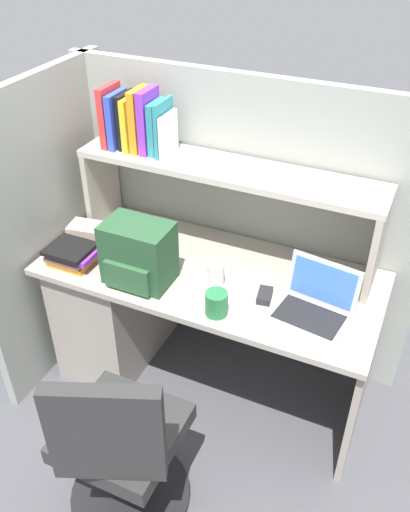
{
  "coord_description": "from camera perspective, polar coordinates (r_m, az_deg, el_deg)",
  "views": [
    {
      "loc": [
        0.83,
        -1.87,
        2.26
      ],
      "look_at": [
        0.0,
        -0.05,
        0.85
      ],
      "focal_mm": 38.24,
      "sensor_mm": 36.0,
      "label": 1
    }
  ],
  "objects": [
    {
      "name": "computer_mouse",
      "position": [
        2.4,
        6.27,
        -4.12
      ],
      "size": [
        0.08,
        0.11,
        0.03
      ],
      "primitive_type": "cube",
      "rotation": [
        0.0,
        0.0,
        0.17
      ],
      "color": "#262628",
      "rests_on": "desk"
    },
    {
      "name": "office_chair",
      "position": [
        2.3,
        -8.75,
        -19.73
      ],
      "size": [
        0.53,
        0.55,
        0.93
      ],
      "rotation": [
        0.0,
        0.0,
        3.53
      ],
      "color": "black",
      "rests_on": "ground_plane"
    },
    {
      "name": "ground_plane",
      "position": [
        3.05,
        0.4,
        -12.64
      ],
      "size": [
        8.0,
        8.0,
        0.0
      ],
      "primitive_type": "plane",
      "color": "#4C4C51"
    },
    {
      "name": "backpack",
      "position": [
        2.44,
        -7.02,
        0.18
      ],
      "size": [
        0.3,
        0.23,
        0.29
      ],
      "color": "#264C2D",
      "rests_on": "desk"
    },
    {
      "name": "cubicle_partition_rear",
      "position": [
        2.82,
        3.63,
        3.36
      ],
      "size": [
        1.84,
        0.05,
        1.55
      ],
      "primitive_type": "cube",
      "color": "#939991",
      "rests_on": "ground_plane"
    },
    {
      "name": "snack_canister",
      "position": [
        2.29,
        1.21,
        -4.98
      ],
      "size": [
        0.1,
        0.1,
        0.11
      ],
      "primitive_type": "cylinder",
      "color": "#26723F",
      "rests_on": "desk"
    },
    {
      "name": "tissue_box",
      "position": [
        2.78,
        -11.76,
        2.26
      ],
      "size": [
        0.24,
        0.15,
        0.1
      ],
      "primitive_type": "cube",
      "rotation": [
        0.0,
        0.0,
        0.16
      ],
      "color": "#BFB299",
      "rests_on": "desk"
    },
    {
      "name": "reference_books_on_shelf",
      "position": [
        2.61,
        -7.14,
        13.74
      ],
      "size": [
        0.34,
        0.17,
        0.3
      ],
      "color": "red",
      "rests_on": "overhead_hutch"
    },
    {
      "name": "overhead_hutch",
      "position": [
        2.52,
        2.38,
        7.32
      ],
      "size": [
        1.44,
        0.28,
        0.45
      ],
      "color": "#B3A99C",
      "rests_on": "desk"
    },
    {
      "name": "paper_cup",
      "position": [
        2.45,
        1.13,
        -1.91
      ],
      "size": [
        0.08,
        0.08,
        0.1
      ],
      "primitive_type": "cylinder",
      "color": "white",
      "rests_on": "desk"
    },
    {
      "name": "desk",
      "position": [
        2.9,
        -6.63,
        -4.82
      ],
      "size": [
        1.6,
        0.7,
        0.73
      ],
      "color": "#AAA093",
      "rests_on": "ground_plane"
    },
    {
      "name": "cubicle_partition_left",
      "position": [
        2.89,
        -15.57,
        2.83
      ],
      "size": [
        0.05,
        1.06,
        1.55
      ],
      "primitive_type": "cube",
      "color": "#939991",
      "rests_on": "ground_plane"
    },
    {
      "name": "desk_book_stack",
      "position": [
        2.65,
        -13.78,
        0.16
      ],
      "size": [
        0.23,
        0.18,
        0.1
      ],
      "color": "orange",
      "rests_on": "desk"
    },
    {
      "name": "laptop",
      "position": [
        2.33,
        11.41,
        -4.97
      ],
      "size": [
        0.34,
        0.29,
        0.22
      ],
      "color": "#B7BABF",
      "rests_on": "desk"
    }
  ]
}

